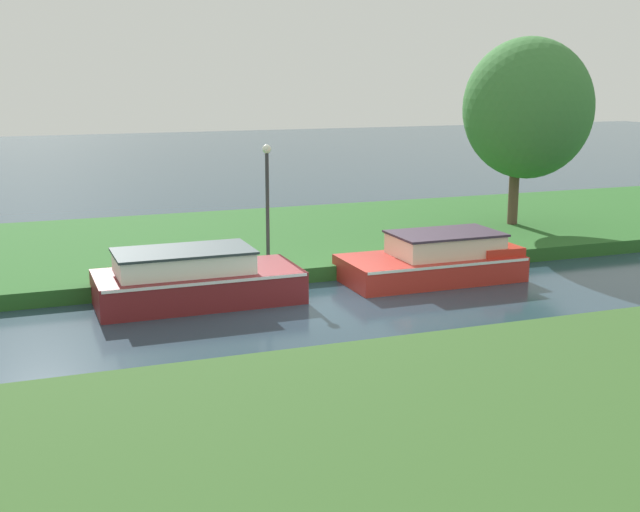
{
  "coord_description": "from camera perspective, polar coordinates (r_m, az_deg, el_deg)",
  "views": [
    {
      "loc": [
        -7.06,
        -18.02,
        5.45
      ],
      "look_at": [
        0.2,
        1.2,
        0.9
      ],
      "focal_mm": 46.61,
      "sensor_mm": 36.0,
      "label": 1
    }
  ],
  "objects": [
    {
      "name": "riverbank_near",
      "position": [
        12.6,
        16.16,
        -12.66
      ],
      "size": [
        72.0,
        10.0,
        0.4
      ],
      "primitive_type": "cube",
      "color": "#335A25",
      "rests_on": "ground_plane"
    },
    {
      "name": "ground_plane",
      "position": [
        20.1,
        0.69,
        -3.24
      ],
      "size": [
        120.0,
        120.0,
        0.0
      ],
      "primitive_type": "plane",
      "color": "#263B4A"
    },
    {
      "name": "riverbank_far",
      "position": [
        26.52,
        -4.83,
        1.02
      ],
      "size": [
        72.0,
        10.0,
        0.4
      ],
      "primitive_type": "cube",
      "color": "#275E24",
      "rests_on": "ground_plane"
    },
    {
      "name": "lamp_post",
      "position": [
        22.6,
        -3.64,
        4.63
      ],
      "size": [
        0.24,
        0.24,
        3.16
      ],
      "color": "#333338",
      "rests_on": "riverbank_far"
    },
    {
      "name": "maroon_narrowboat",
      "position": [
        20.23,
        -8.59,
        -1.6
      ],
      "size": [
        4.88,
        2.25,
        1.33
      ],
      "color": "maroon",
      "rests_on": "ground_plane"
    },
    {
      "name": "willow_tree_left",
      "position": [
        28.25,
        14.06,
        9.79
      ],
      "size": [
        4.16,
        4.32,
        6.2
      ],
      "color": "brown",
      "rests_on": "riverbank_far"
    },
    {
      "name": "red_barge",
      "position": [
        22.49,
        8.0,
        -0.26
      ],
      "size": [
        4.74,
        2.29,
        1.27
      ],
      "color": "#B62B23",
      "rests_on": "ground_plane"
    },
    {
      "name": "mooring_post_near",
      "position": [
        21.75,
        -8.31,
        -0.09
      ],
      "size": [
        0.15,
        0.15,
        0.73
      ],
      "primitive_type": "cylinder",
      "color": "#4D3728",
      "rests_on": "riverbank_far"
    }
  ]
}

